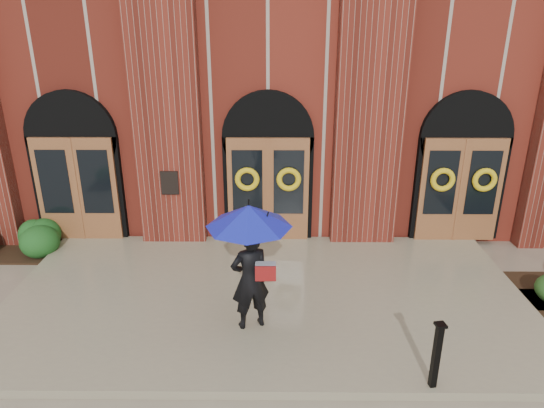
{
  "coord_description": "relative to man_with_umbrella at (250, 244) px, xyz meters",
  "views": [
    {
      "loc": [
        0.18,
        -8.02,
        5.17
      ],
      "look_at": [
        0.11,
        1.0,
        1.7
      ],
      "focal_mm": 32.0,
      "sensor_mm": 36.0,
      "label": 1
    }
  ],
  "objects": [
    {
      "name": "ground",
      "position": [
        0.25,
        0.87,
        -1.72
      ],
      "size": [
        90.0,
        90.0,
        0.0
      ],
      "primitive_type": "plane",
      "color": "gray",
      "rests_on": "ground"
    },
    {
      "name": "landing",
      "position": [
        0.25,
        1.02,
        -1.65
      ],
      "size": [
        10.0,
        5.3,
        0.15
      ],
      "primitive_type": "cube",
      "color": "gray",
      "rests_on": "ground"
    },
    {
      "name": "church_building",
      "position": [
        0.25,
        9.66,
        1.78
      ],
      "size": [
        16.2,
        12.53,
        7.0
      ],
      "color": "maroon",
      "rests_on": "ground"
    },
    {
      "name": "man_with_umbrella",
      "position": [
        0.0,
        0.0,
        0.0
      ],
      "size": [
        1.81,
        1.81,
        2.25
      ],
      "rotation": [
        0.0,
        0.0,
        3.5
      ],
      "color": "black",
      "rests_on": "landing"
    },
    {
      "name": "metal_post",
      "position": [
        2.72,
        -1.48,
        -1.01
      ],
      "size": [
        0.17,
        0.17,
        1.07
      ],
      "rotation": [
        0.0,
        0.0,
        0.19
      ],
      "color": "black",
      "rests_on": "landing"
    },
    {
      "name": "hedge_wall_left",
      "position": [
        -5.36,
        3.07,
        -1.38
      ],
      "size": [
        2.71,
        1.08,
        0.69
      ],
      "primitive_type": "ellipsoid",
      "color": "#194918",
      "rests_on": "ground"
    }
  ]
}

